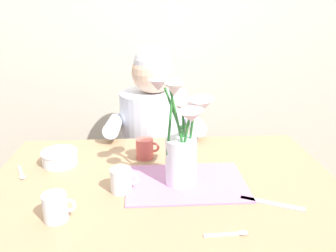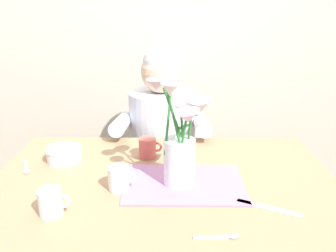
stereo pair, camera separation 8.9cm
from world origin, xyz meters
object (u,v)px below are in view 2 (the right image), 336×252
(flower_vase, at_px, (180,136))
(ceramic_bowl, at_px, (64,153))
(tea_cup, at_px, (119,178))
(seated_person, at_px, (163,154))
(coffee_cup, at_px, (148,148))
(ceramic_mug, at_px, (51,202))
(dinner_knife, at_px, (268,208))

(flower_vase, distance_m, ceramic_bowl, 0.50)
(ceramic_bowl, xyz_separation_m, tea_cup, (0.25, -0.22, 0.01))
(seated_person, xyz_separation_m, coffee_cup, (-0.04, -0.43, 0.22))
(seated_person, bearing_deg, ceramic_mug, -111.60)
(coffee_cup, bearing_deg, ceramic_bowl, -173.40)
(coffee_cup, bearing_deg, seated_person, 84.11)
(ceramic_bowl, distance_m, dinner_knife, 0.78)
(seated_person, height_order, tea_cup, seated_person)
(ceramic_bowl, distance_m, ceramic_mug, 0.37)
(dinner_knife, relative_size, coffee_cup, 2.04)
(flower_vase, bearing_deg, seated_person, 96.89)
(flower_vase, xyz_separation_m, ceramic_mug, (-0.37, -0.19, -0.13))
(tea_cup, bearing_deg, ceramic_mug, -139.86)
(tea_cup, xyz_separation_m, ceramic_mug, (-0.17, -0.15, 0.00))
(flower_vase, relative_size, ceramic_bowl, 2.68)
(ceramic_bowl, bearing_deg, ceramic_mug, -78.72)
(ceramic_bowl, bearing_deg, flower_vase, -21.96)
(dinner_knife, xyz_separation_m, ceramic_mug, (-0.63, -0.04, 0.04))
(seated_person, bearing_deg, dinner_knife, -68.93)
(tea_cup, relative_size, ceramic_mug, 1.00)
(ceramic_bowl, height_order, ceramic_mug, ceramic_mug)
(ceramic_bowl, relative_size, tea_cup, 1.46)
(seated_person, relative_size, tea_cup, 12.20)
(ceramic_mug, bearing_deg, tea_cup, 40.14)
(seated_person, xyz_separation_m, tea_cup, (-0.12, -0.69, 0.22))
(dinner_knife, distance_m, ceramic_mug, 0.64)
(seated_person, height_order, dinner_knife, seated_person)
(flower_vase, bearing_deg, tea_cup, -168.76)
(seated_person, relative_size, ceramic_mug, 12.20)
(flower_vase, height_order, tea_cup, flower_vase)
(dinner_knife, height_order, coffee_cup, coffee_cup)
(flower_vase, height_order, ceramic_mug, flower_vase)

